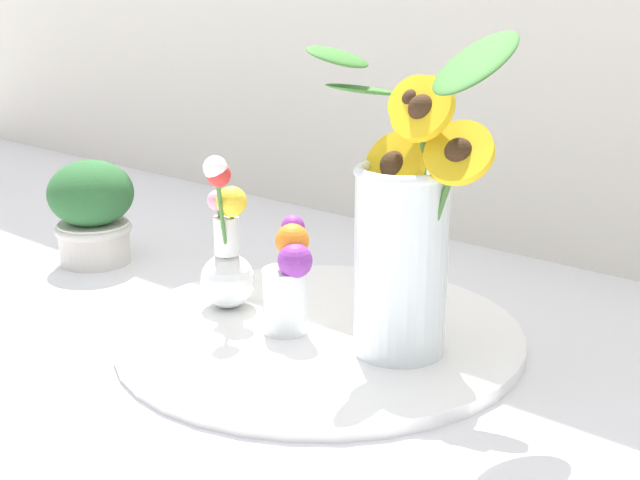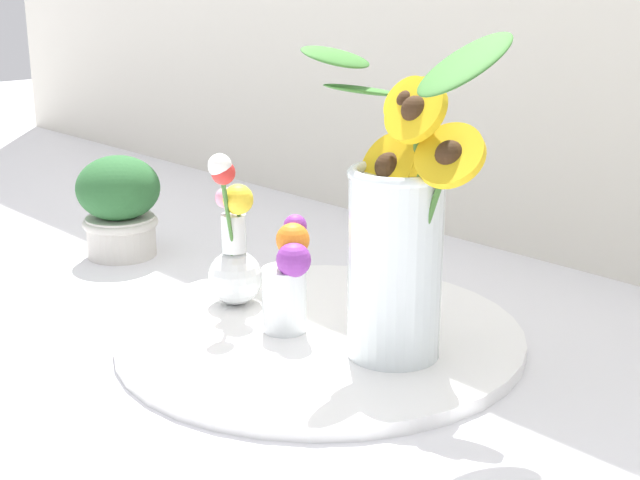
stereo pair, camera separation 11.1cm
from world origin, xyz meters
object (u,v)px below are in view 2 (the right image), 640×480
(serving_tray, at_px, (320,335))
(mason_jar_sunflowers, at_px, (398,238))
(vase_small_center, at_px, (289,277))
(vase_bulb_right, at_px, (234,252))
(potted_plant, at_px, (119,204))

(serving_tray, distance_m, mason_jar_sunflowers, 0.20)
(mason_jar_sunflowers, height_order, vase_small_center, mason_jar_sunflowers)
(mason_jar_sunflowers, relative_size, vase_bulb_right, 1.75)
(serving_tray, xyz_separation_m, potted_plant, (-0.49, 0.00, 0.08))
(serving_tray, distance_m, vase_bulb_right, 0.17)
(serving_tray, xyz_separation_m, vase_bulb_right, (-0.14, -0.03, 0.08))
(serving_tray, relative_size, mason_jar_sunflowers, 1.35)
(mason_jar_sunflowers, xyz_separation_m, vase_small_center, (-0.15, -0.04, -0.07))
(vase_small_center, bearing_deg, potted_plant, 175.88)
(vase_small_center, height_order, vase_bulb_right, vase_bulb_right)
(potted_plant, bearing_deg, serving_tray, -0.57)
(serving_tray, relative_size, vase_small_center, 3.59)
(mason_jar_sunflowers, distance_m, vase_bulb_right, 0.27)
(serving_tray, relative_size, potted_plant, 3.07)
(serving_tray, xyz_separation_m, mason_jar_sunflowers, (0.12, 0.01, 0.15))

